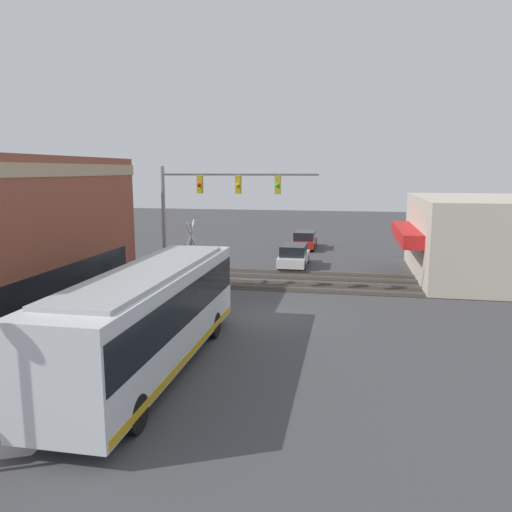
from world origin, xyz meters
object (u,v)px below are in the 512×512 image
object	(u,v)px
pedestrian_at_crossing	(186,276)
crossing_signal	(191,248)
parked_car_red	(305,240)
parked_car_white	(294,256)
city_bus	(151,315)

from	to	relation	value
pedestrian_at_crossing	crossing_signal	bearing A→B (deg)	-17.16
crossing_signal	parked_car_red	world-z (taller)	crossing_signal
parked_car_white	parked_car_red	xyz separation A→B (m)	(8.14, -0.00, -0.02)
crossing_signal	pedestrian_at_crossing	size ratio (longest dim) A/B	2.28
parked_car_white	pedestrian_at_crossing	distance (m)	9.38
crossing_signal	parked_car_white	size ratio (longest dim) A/B	0.83
pedestrian_at_crossing	city_bus	bearing A→B (deg)	-167.32
parked_car_red	pedestrian_at_crossing	xyz separation A→B (m)	(-16.09, 4.99, 0.16)
crossing_signal	parked_car_red	distance (m)	16.40
city_bus	parked_car_red	size ratio (longest dim) A/B	2.48
parked_car_red	parked_car_white	bearing A→B (deg)	180.00
city_bus	parked_car_red	xyz separation A→B (m)	(26.70, -2.60, -1.19)
parked_car_white	pedestrian_at_crossing	size ratio (longest dim) A/B	2.74
parked_car_white	crossing_signal	bearing A→B (deg)	147.02
city_bus	parked_car_white	bearing A→B (deg)	-7.98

